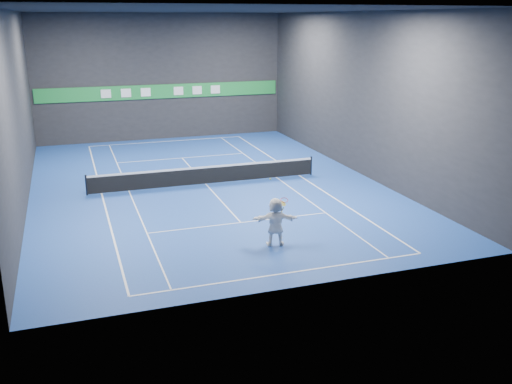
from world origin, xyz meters
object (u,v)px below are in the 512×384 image
object	(u,v)px
tennis_ball	(270,179)
tennis_racket	(284,202)
tennis_net	(206,175)
player	(276,222)

from	to	relation	value
tennis_ball	tennis_racket	bearing A→B (deg)	-16.95
tennis_net	player	bearing A→B (deg)	-86.68
tennis_ball	tennis_racket	distance (m)	1.08
tennis_ball	tennis_net	xyz separation A→B (m)	(-0.38, 9.08, -2.13)
tennis_net	tennis_ball	bearing A→B (deg)	-87.60
player	tennis_net	world-z (taller)	player
tennis_racket	player	bearing A→B (deg)	-172.37
player	tennis_racket	xyz separation A→B (m)	(0.36, 0.05, 0.77)
player	tennis_ball	xyz separation A→B (m)	(-0.16, 0.20, 1.70)
player	tennis_ball	bearing A→B (deg)	-38.16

